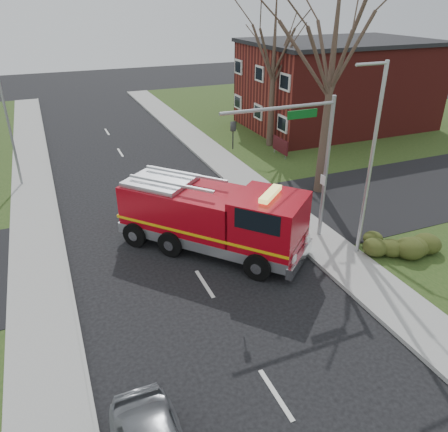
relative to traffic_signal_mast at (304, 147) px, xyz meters
name	(u,v)px	position (x,y,z in m)	size (l,w,h in m)	color
ground	(205,284)	(-5.21, -1.50, -4.71)	(120.00, 120.00, 0.00)	black
sidewalk_right	(332,252)	(0.99, -1.50, -4.63)	(2.40, 80.00, 0.15)	gray
sidewalk_left	(43,322)	(-11.41, -1.50, -4.63)	(2.40, 80.00, 0.15)	gray
brick_building	(337,84)	(13.79, 16.50, -1.05)	(15.40, 10.40, 7.25)	maroon
health_center_sign	(280,146)	(5.29, 11.00, -3.83)	(0.12, 2.00, 1.40)	#441016
hedge_corner	(397,240)	(3.79, -2.50, -4.13)	(2.80, 2.00, 0.90)	#303F17
bare_tree_near	(332,62)	(4.29, 4.50, 2.71)	(6.00, 6.00, 12.00)	#352A1F
bare_tree_far	(274,59)	(5.79, 13.50, 1.78)	(5.25, 5.25, 10.50)	#352A1F
traffic_signal_mast	(304,147)	(0.00, 0.00, 0.00)	(5.29, 0.18, 6.80)	gray
streetlight_pole	(370,159)	(1.93, -2.00, -0.16)	(1.48, 0.16, 8.40)	#B7BABF
utility_pole_far	(10,130)	(-12.01, 12.50, -1.21)	(0.14, 0.14, 7.00)	gray
fire_engine	(214,219)	(-3.81, 0.98, -3.18)	(7.65, 8.17, 3.38)	#A10713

